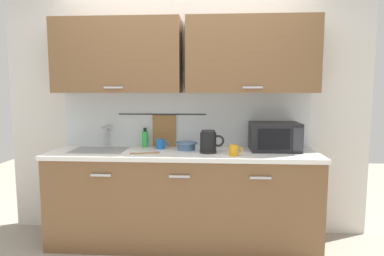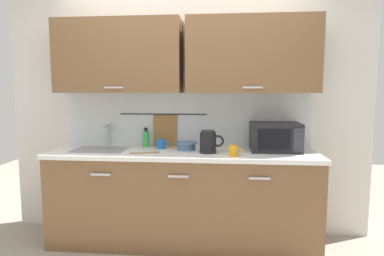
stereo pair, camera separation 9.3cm
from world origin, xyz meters
TOP-DOWN VIEW (x-y plane):
  - counter_unit at (-0.01, 0.30)m, footprint 2.53×0.64m
  - back_wall_assembly at (-0.00, 0.53)m, footprint 3.70×0.41m
  - sink_faucet at (-0.81, 0.53)m, footprint 0.09×0.17m
  - microwave at (0.87, 0.41)m, footprint 0.46×0.35m
  - electric_kettle at (0.25, 0.25)m, footprint 0.23×0.16m
  - dish_soap_bottle at (-0.40, 0.52)m, footprint 0.06×0.06m
  - mug_near_sink at (-0.23, 0.43)m, footprint 0.12×0.08m
  - mixing_bowl at (0.03, 0.38)m, footprint 0.21×0.21m
  - mug_by_kettle at (0.47, 0.13)m, footprint 0.12×0.08m
  - wooden_spoon at (-0.30, 0.18)m, footprint 0.27×0.10m

SIDE VIEW (x-z plane):
  - counter_unit at x=-0.01m, z-range 0.01..0.91m
  - wooden_spoon at x=-0.30m, z-range 0.90..0.91m
  - mixing_bowl at x=0.03m, z-range 0.91..0.98m
  - mug_near_sink at x=-0.23m, z-range 0.90..1.00m
  - mug_by_kettle at x=0.47m, z-range 0.90..1.00m
  - dish_soap_bottle at x=-0.40m, z-range 0.89..1.08m
  - electric_kettle at x=0.25m, z-range 0.90..1.11m
  - microwave at x=0.87m, z-range 0.90..1.17m
  - sink_faucet at x=-0.81m, z-range 0.93..1.15m
  - back_wall_assembly at x=0.00m, z-range 0.27..2.77m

